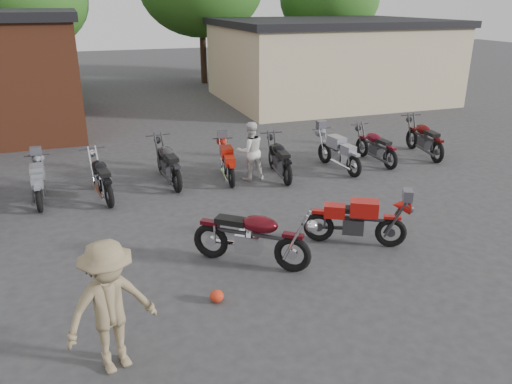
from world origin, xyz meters
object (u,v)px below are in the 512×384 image
object	(u,v)px
row_bike_4	(227,161)
row_bike_5	(280,156)
helmet	(217,296)
row_bike_3	(168,161)
person_tan	(110,307)
person_light	(250,151)
row_bike_6	(338,150)
row_bike_7	(376,144)
vintage_motorcycle	(253,234)
row_bike_8	(424,136)
sportbike	(357,218)
row_bike_2	(101,175)
row_bike_1	(38,181)

from	to	relation	value
row_bike_4	row_bike_5	bearing A→B (deg)	-93.28
helmet	row_bike_3	bearing A→B (deg)	87.17
person_tan	row_bike_5	xyz separation A→B (m)	(4.96, 6.48, -0.35)
person_light	row_bike_5	distance (m)	0.86
row_bike_6	row_bike_7	distance (m)	1.39
vintage_motorcycle	row_bike_7	world-z (taller)	vintage_motorcycle
row_bike_8	helmet	bearing A→B (deg)	132.37
vintage_motorcycle	row_bike_5	world-z (taller)	vintage_motorcycle
person_tan	row_bike_6	xyz separation A→B (m)	(6.79, 6.48, -0.36)
row_bike_5	row_bike_7	world-z (taller)	row_bike_5
helmet	vintage_motorcycle	bearing A→B (deg)	45.07
row_bike_3	row_bike_7	bearing A→B (deg)	-97.40
row_bike_4	row_bike_5	world-z (taller)	row_bike_5
person_tan	row_bike_3	bearing A→B (deg)	55.98
sportbike	row_bike_2	xyz separation A→B (m)	(-4.65, 4.37, 0.02)
sportbike	helmet	size ratio (longest dim) A/B	8.49
helmet	row_bike_8	bearing A→B (deg)	34.83
person_light	row_bike_8	bearing A→B (deg)	-179.04
sportbike	row_bike_2	bearing A→B (deg)	166.65
person_light	row_bike_5	size ratio (longest dim) A/B	0.80
row_bike_6	row_bike_7	size ratio (longest dim) A/B	1.02
person_tan	row_bike_7	distance (m)	10.57
vintage_motorcycle	helmet	size ratio (longest dim) A/B	9.54
row_bike_4	row_bike_2	bearing A→B (deg)	101.93
person_light	row_bike_3	bearing A→B (deg)	-14.29
sportbike	person_tan	bearing A→B (deg)	-126.64
person_light	helmet	bearing A→B (deg)	63.86
row_bike_4	row_bike_7	xyz separation A→B (m)	(4.62, -0.04, 0.03)
row_bike_3	row_bike_7	world-z (taller)	row_bike_3
row_bike_3	row_bike_6	world-z (taller)	row_bike_3
sportbike	vintage_motorcycle	bearing A→B (deg)	-147.30
row_bike_6	row_bike_8	distance (m)	3.24
person_light	person_tan	size ratio (longest dim) A/B	0.86
row_bike_6	sportbike	bearing A→B (deg)	149.18
sportbike	row_bike_7	world-z (taller)	sportbike
row_bike_2	row_bike_6	bearing A→B (deg)	-98.30
row_bike_6	row_bike_8	size ratio (longest dim) A/B	0.94
row_bike_1	row_bike_7	xyz separation A→B (m)	(9.39, 0.02, 0.03)
person_light	row_bike_1	xyz separation A→B (m)	(-5.36, 0.15, -0.27)
row_bike_1	row_bike_3	bearing A→B (deg)	-85.75
row_bike_1	row_bike_4	bearing A→B (deg)	-90.69
row_bike_4	person_light	bearing A→B (deg)	-102.40
vintage_motorcycle	row_bike_3	xyz separation A→B (m)	(-0.66, 5.00, -0.02)
vintage_motorcycle	person_tan	xyz separation A→B (m)	(-2.63, -2.00, 0.30)
sportbike	row_bike_1	size ratio (longest dim) A/B	1.06
row_bike_7	sportbike	bearing A→B (deg)	140.52
row_bike_1	row_bike_2	bearing A→B (deg)	-99.24
person_tan	row_bike_7	world-z (taller)	person_tan
sportbike	row_bike_2	world-z (taller)	row_bike_2
row_bike_1	row_bike_8	bearing A→B (deg)	-90.64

